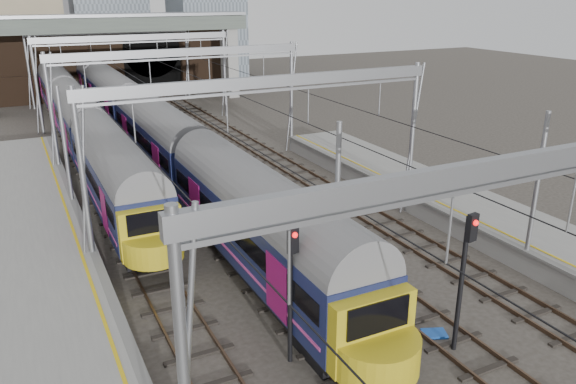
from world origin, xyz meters
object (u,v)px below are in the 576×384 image
train_second (78,119)px  signal_near_centre (465,267)px  train_main (134,114)px  signal_near_left (291,278)px

train_second → signal_near_centre: signal_near_centre is taller
train_main → signal_near_left: size_ratio=13.33×
signal_near_centre → train_second: bearing=96.4°
train_main → signal_near_left: (-1.44, -29.67, 0.57)m
train_main → signal_near_centre: size_ratio=13.00×
train_main → signal_near_left: bearing=-92.8°
train_main → signal_near_left: signal_near_left is taller
train_main → signal_near_centre: bearing=-83.2°
signal_near_left → signal_near_centre: 5.55m
signal_near_left → signal_near_centre: size_ratio=0.98×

